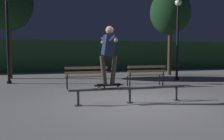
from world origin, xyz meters
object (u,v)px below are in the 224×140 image
at_px(grind_rail, 130,91).
at_px(skateboard, 109,85).
at_px(park_bench_left_center, 146,73).
at_px(lamp_post_left, 7,26).
at_px(park_bench_leftmost, 86,75).
at_px(lamp_post_right, 178,29).
at_px(skateboarder, 109,50).
at_px(tree_far_left, 8,3).
at_px(tree_far_right, 170,13).

height_order(grind_rail, skateboard, skateboard).
relative_size(park_bench_left_center, lamp_post_left, 0.41).
height_order(skateboard, park_bench_leftmost, park_bench_leftmost).
relative_size(park_bench_leftmost, lamp_post_right, 0.41).
bearing_deg(park_bench_leftmost, park_bench_left_center, 0.00).
height_order(skateboarder, tree_far_left, tree_far_left).
bearing_deg(lamp_post_left, tree_far_right, 11.10).
xyz_separation_m(grind_rail, tree_far_left, (-4.16, 7.02, 3.50)).
relative_size(park_bench_left_center, tree_far_left, 0.31).
relative_size(grind_rail, park_bench_leftmost, 2.07).
bearing_deg(park_bench_left_center, skateboarder, -128.57).
bearing_deg(skateboard, lamp_post_right, 44.12).
relative_size(skateboard, tree_far_right, 0.16).
relative_size(skateboard, park_bench_left_center, 0.49).
height_order(grind_rail, lamp_post_left, lamp_post_left).
height_order(tree_far_left, lamp_post_right, tree_far_left).
distance_m(skateboarder, lamp_post_right, 6.31).
bearing_deg(skateboard, tree_far_right, 51.55).
bearing_deg(skateboarder, park_bench_leftmost, 94.63).
bearing_deg(skateboarder, tree_far_left, 116.91).
bearing_deg(skateboarder, park_bench_left_center, 51.43).
height_order(skateboarder, park_bench_left_center, skateboarder).
distance_m(park_bench_leftmost, tree_far_left, 6.33).
height_order(grind_rail, park_bench_leftmost, park_bench_leftmost).
xyz_separation_m(skateboarder, tree_far_right, (5.29, 6.67, 2.22)).
xyz_separation_m(skateboarder, park_bench_leftmost, (-0.22, 2.76, -0.90)).
relative_size(grind_rail, skateboarder, 2.13).
height_order(skateboard, tree_far_right, tree_far_right).
relative_size(tree_far_left, lamp_post_right, 1.34).
bearing_deg(tree_far_left, tree_far_right, -2.32).
xyz_separation_m(grind_rail, park_bench_left_center, (1.61, 2.76, 0.21)).
bearing_deg(tree_far_right, skateboard, -128.45).
bearing_deg(grind_rail, skateboarder, 179.99).
height_order(park_bench_leftmost, tree_far_left, tree_far_left).
distance_m(skateboard, tree_far_right, 9.08).
bearing_deg(park_bench_leftmost, tree_far_left, 128.11).
relative_size(grind_rail, lamp_post_right, 0.85).
height_order(tree_far_right, tree_far_left, tree_far_left).
xyz_separation_m(grind_rail, tree_far_right, (4.70, 6.67, 3.33)).
bearing_deg(tree_far_left, lamp_post_right, -18.52).
relative_size(tree_far_right, lamp_post_right, 1.27).
relative_size(tree_far_left, lamp_post_left, 1.34).
xyz_separation_m(tree_far_right, lamp_post_left, (-8.58, -1.68, -1.18)).
relative_size(park_bench_left_center, lamp_post_right, 0.41).
distance_m(skateboarder, tree_far_left, 8.23).
distance_m(grind_rail, park_bench_leftmost, 2.89).
relative_size(grind_rail, tree_far_left, 0.64).
relative_size(grind_rail, lamp_post_left, 0.85).
xyz_separation_m(grind_rail, lamp_post_left, (-3.89, 4.98, 2.16)).
relative_size(lamp_post_right, lamp_post_left, 1.00).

